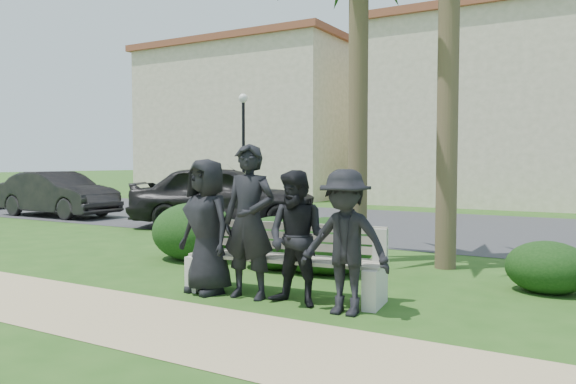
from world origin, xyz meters
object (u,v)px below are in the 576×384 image
Objects in this scene: street_lamp at (243,128)px; man_b at (249,221)px; man_c at (297,238)px; car_b at (58,194)px; park_bench at (285,265)px; man_d at (345,242)px; car_a at (225,196)px; man_a at (207,226)px.

man_b is (8.72, -12.45, -2.01)m from street_lamp.
street_lamp reaches higher than man_b.
man_c reaches higher than car_b.
man_d reaches higher than park_bench.
man_d is at bearing -3.39° from man_c.
park_bench is 0.70m from man_b.
man_d is at bearing -158.94° from car_a.
street_lamp reaches higher than car_b.
park_bench is 1.61× the size of man_d.
man_b is 12.07m from car_b.
man_a is 0.41× the size of car_b.
man_a is at bearing 178.92° from man_b.
man_d is 13.27m from car_b.
man_a is 1.07× the size of man_d.
street_lamp reaches higher than man_a.
man_b is at bearing -178.99° from man_c.
man_a is 11.54m from car_b.
man_a reaches higher than car_b.
man_b is 1.19× the size of man_d.
man_a is at bearing 176.71° from man_d.
street_lamp reaches higher than man_c.
car_a is (4.07, -6.70, -2.15)m from street_lamp.
man_c is 0.38× the size of car_b.
man_d is at bearing 12.16° from man_a.
man_d is (1.30, -0.08, -0.15)m from man_b.
street_lamp is at bearing 136.46° from man_a.
man_a is at bearing -167.65° from park_bench.
man_d is (0.98, -0.37, 0.40)m from park_bench.
park_bench is 0.61m from man_c.
man_c is at bearing -115.40° from car_b.
man_d is at bearing -8.41° from man_b.
man_c is at bearing -48.30° from park_bench.
man_d is 0.38× the size of car_b.
man_c is at bearing 172.08° from man_d.
man_b is 1.20× the size of man_c.
man_c reaches higher than park_bench.
man_c is at bearing -6.28° from man_b.
car_a reaches higher than man_d.
man_b reaches higher than park_bench.
man_b is at bearing -54.97° from street_lamp.
man_a reaches higher than car_a.
park_bench is 12.23m from car_b.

